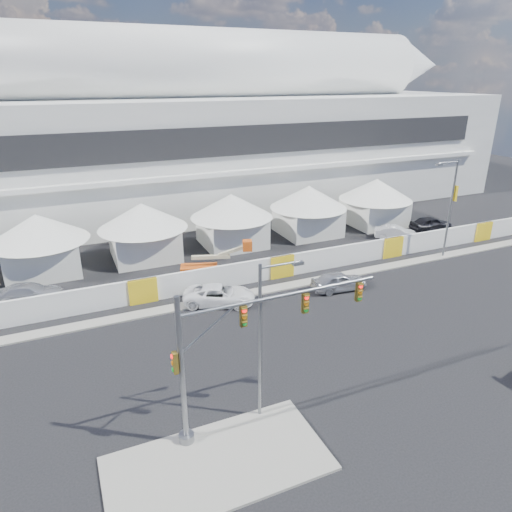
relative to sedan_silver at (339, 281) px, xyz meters
name	(u,v)px	position (x,y,z in m)	size (l,w,h in m)	color
ground	(302,392)	(-9.15, -10.26, -0.78)	(160.00, 160.00, 0.00)	black
median_island	(218,464)	(-15.15, -13.26, -0.71)	(10.00, 5.00, 0.15)	gray
far_curb	(421,260)	(10.85, 2.24, -0.72)	(80.00, 1.20, 0.12)	gray
stadium	(210,132)	(-0.44, 31.24, 8.67)	(80.00, 24.80, 21.98)	silver
tent_row	(189,221)	(-8.65, 13.74, 2.37)	(53.40, 8.40, 5.40)	silver
hoarding_fence	(282,266)	(-3.15, 4.24, 0.22)	(70.00, 0.25, 2.00)	white
scaffold_tower	(449,148)	(36.85, 25.74, 5.22)	(4.40, 4.40, 12.00)	#595B60
sedan_silver	(339,281)	(0.00, 0.00, 0.00)	(4.59, 1.85, 1.57)	silver
pickup_curb	(219,295)	(-9.83, 1.62, -0.02)	(5.47, 2.52, 1.52)	white
lot_car_a	(395,233)	(12.63, 8.25, -0.06)	(4.39, 1.53, 1.45)	silver
lot_car_b	(431,223)	(18.28, 9.02, 0.04)	(4.83, 1.94, 1.64)	black
lot_car_c	(30,293)	(-23.23, 7.97, -0.05)	(5.02, 2.04, 1.46)	silver
traffic_mast	(227,354)	(-13.93, -11.40, 3.67)	(10.47, 0.75, 7.73)	slate
streetlight_median	(264,332)	(-11.86, -11.06, 4.18)	(2.32, 0.23, 8.38)	slate
streetlight_curb	(450,202)	(13.29, 2.24, 4.70)	(2.80, 0.63, 9.45)	gray
boom_lift	(206,266)	(-9.09, 7.30, 0.08)	(6.51, 2.38, 3.19)	#CA4E13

